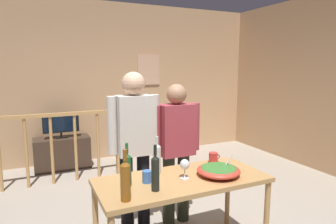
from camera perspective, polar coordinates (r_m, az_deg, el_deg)
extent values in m
cube|color=tan|center=(5.70, -11.52, 5.73)|extent=(6.03, 0.10, 2.88)
cube|color=tan|center=(5.60, 25.91, 4.98)|extent=(0.10, 4.25, 2.88)
cube|color=tan|center=(5.87, -3.76, 8.07)|extent=(0.45, 0.03, 0.57)
cylinder|color=#B2844C|center=(4.69, -25.48, -7.20)|extent=(0.04, 0.04, 1.01)
cylinder|color=#B2844C|center=(4.69, -21.35, -6.93)|extent=(0.04, 0.04, 1.01)
cylinder|color=#B2844C|center=(4.72, -17.26, -6.63)|extent=(0.04, 0.04, 1.01)
cylinder|color=#B2844C|center=(4.77, -13.24, -6.30)|extent=(0.04, 0.04, 1.01)
cylinder|color=#B2844C|center=(4.85, -9.32, -5.95)|extent=(0.04, 0.04, 1.01)
cube|color=#B2844C|center=(4.58, -25.91, -0.83)|extent=(2.77, 0.07, 0.05)
cube|color=#B2844C|center=(4.83, -9.34, -5.38)|extent=(0.10, 0.10, 1.11)
cube|color=#38281E|center=(5.40, -19.59, -7.40)|extent=(0.90, 0.40, 0.53)
cube|color=black|center=(5.34, -19.74, -4.55)|extent=(0.20, 0.12, 0.02)
cylinder|color=black|center=(5.32, -19.77, -4.02)|extent=(0.03, 0.03, 0.08)
cube|color=black|center=(5.26, -19.85, -1.97)|extent=(0.57, 0.06, 0.32)
cube|color=black|center=(5.23, -19.82, -2.02)|extent=(0.53, 0.01, 0.29)
cube|color=#B2844C|center=(2.66, 2.75, -12.91)|extent=(1.49, 0.67, 0.04)
cylinder|color=#B2844C|center=(2.98, 18.34, -18.88)|extent=(0.05, 0.05, 0.72)
cylinder|color=#B2844C|center=(2.87, -13.68, -19.85)|extent=(0.05, 0.05, 0.72)
cylinder|color=#B2844C|center=(3.39, 11.34, -15.14)|extent=(0.05, 0.05, 0.72)
ellipsoid|color=#CC3D2D|center=(2.73, 9.65, -11.00)|extent=(0.38, 0.38, 0.09)
ellipsoid|color=#38702D|center=(2.73, 9.66, -10.52)|extent=(0.32, 0.32, 0.04)
cylinder|color=silver|center=(2.76, 11.01, -9.93)|extent=(0.14, 0.01, 0.20)
cylinder|color=silver|center=(2.65, 3.20, -12.54)|extent=(0.08, 0.08, 0.01)
cylinder|color=silver|center=(2.63, 3.21, -11.63)|extent=(0.01, 0.01, 0.08)
ellipsoid|color=silver|center=(2.60, 3.23, -10.00)|extent=(0.08, 0.08, 0.09)
cylinder|color=brown|center=(2.22, -8.15, -13.34)|extent=(0.07, 0.07, 0.26)
cone|color=brown|center=(2.17, -8.24, -9.68)|extent=(0.07, 0.07, 0.03)
cylinder|color=brown|center=(2.15, -8.27, -8.18)|extent=(0.03, 0.03, 0.08)
cylinder|color=silver|center=(2.72, -2.11, -9.21)|extent=(0.07, 0.07, 0.25)
cone|color=silver|center=(2.68, -2.13, -6.34)|extent=(0.07, 0.07, 0.03)
cylinder|color=silver|center=(2.66, -2.14, -5.35)|extent=(0.03, 0.03, 0.06)
cylinder|color=#1E5628|center=(2.48, -7.82, -11.19)|extent=(0.07, 0.07, 0.24)
cone|color=#1E5628|center=(2.43, -7.89, -8.14)|extent=(0.07, 0.07, 0.03)
cylinder|color=#1E5628|center=(2.42, -7.91, -6.86)|extent=(0.03, 0.03, 0.08)
cylinder|color=black|center=(2.36, -2.43, -11.94)|extent=(0.06, 0.06, 0.26)
cone|color=black|center=(2.32, -2.46, -8.64)|extent=(0.06, 0.06, 0.03)
cylinder|color=black|center=(2.30, -2.47, -7.31)|extent=(0.02, 0.02, 0.08)
cylinder|color=#3866B2|center=(2.55, -4.06, -12.25)|extent=(0.08, 0.08, 0.10)
torus|color=#3866B2|center=(2.56, -2.96, -11.98)|extent=(0.05, 0.01, 0.05)
cylinder|color=#B7332D|center=(3.05, 8.66, -8.67)|extent=(0.09, 0.09, 0.11)
torus|color=#B7332D|center=(3.08, 9.54, -8.43)|extent=(0.05, 0.01, 0.05)
cylinder|color=black|center=(3.24, -4.71, -14.97)|extent=(0.13, 0.13, 0.84)
cylinder|color=black|center=(3.19, -7.88, -15.41)|extent=(0.13, 0.13, 0.84)
cube|color=beige|center=(2.99, -6.51, -2.51)|extent=(0.35, 0.23, 0.60)
cylinder|color=beige|center=(3.06, -2.54, -1.92)|extent=(0.09, 0.09, 0.57)
cylinder|color=beige|center=(2.93, -10.67, -2.54)|extent=(0.09, 0.09, 0.57)
sphere|color=#D8A884|center=(2.94, -6.65, 5.43)|extent=(0.23, 0.23, 0.23)
cylinder|color=#2D3323|center=(3.43, 2.94, -14.16)|extent=(0.13, 0.13, 0.78)
cylinder|color=#2D3323|center=(3.35, 0.15, -14.70)|extent=(0.13, 0.13, 0.78)
cube|color=#9E3842|center=(3.19, 1.61, -3.40)|extent=(0.37, 0.23, 0.55)
cylinder|color=#9E3842|center=(3.30, 5.26, -2.78)|extent=(0.09, 0.09, 0.52)
cylinder|color=#9E3842|center=(3.09, -2.28, -3.55)|extent=(0.09, 0.09, 0.52)
sphere|color=#A37556|center=(3.13, 1.64, 3.44)|extent=(0.21, 0.21, 0.21)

